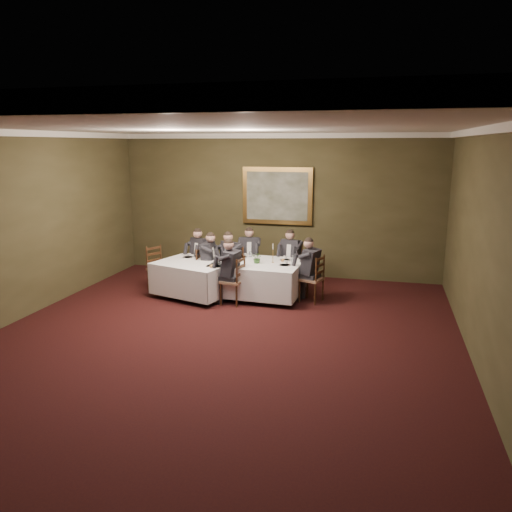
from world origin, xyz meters
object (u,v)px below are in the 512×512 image
at_px(table_main, 258,276).
at_px(table_second, 194,276).
at_px(centerpiece, 257,257).
at_px(diner_sec_backleft, 201,264).
at_px(diner_main_endleft, 208,270).
at_px(chair_sec_backright, 232,278).
at_px(diner_sec_backright, 231,268).
at_px(chair_sec_endright, 233,291).
at_px(diner_main_backright, 291,265).
at_px(diner_sec_endright, 232,280).
at_px(chair_main_endleft, 207,280).
at_px(chair_main_backleft, 250,272).
at_px(painting, 277,196).
at_px(chair_main_backright, 291,275).
at_px(chair_sec_backleft, 201,273).
at_px(chair_main_endright, 312,288).
at_px(chair_sec_endleft, 159,277).
at_px(diner_main_backleft, 249,262).
at_px(candlestick, 273,255).
at_px(diner_main_endright, 311,278).

bearing_deg(table_main, table_second, -165.83).
bearing_deg(centerpiece, diner_sec_backleft, 157.49).
xyz_separation_m(diner_main_endleft, chair_sec_backright, (0.47, 0.27, -0.23)).
xyz_separation_m(diner_sec_backright, chair_sec_endright, (0.33, -0.93, -0.23)).
xyz_separation_m(diner_main_backright, chair_sec_backright, (-1.25, -0.60, -0.23)).
bearing_deg(diner_sec_endright, chair_main_endleft, 58.30).
distance_m(chair_main_backleft, painting, 2.01).
xyz_separation_m(chair_main_backright, chair_main_endleft, (-1.73, -0.88, 0.00)).
relative_size(chair_sec_endright, diner_sec_endright, 0.74).
bearing_deg(chair_main_backright, painting, -49.00).
distance_m(chair_main_endleft, painting, 2.79).
bearing_deg(diner_sec_endright, chair_sec_backleft, 52.30).
height_order(chair_main_backleft, chair_main_endleft, same).
distance_m(chair_main_endright, chair_sec_endright, 1.65).
bearing_deg(chair_main_backleft, diner_main_endleft, 40.28).
height_order(diner_main_endleft, diner_sec_backright, same).
bearing_deg(diner_main_backright, chair_sec_endright, 70.86).
bearing_deg(centerpiece, table_main, 94.46).
bearing_deg(chair_sec_endleft, diner_main_endleft, 123.99).
height_order(diner_sec_backright, chair_sec_endright, diner_sec_backright).
xyz_separation_m(diner_sec_endright, centerpiece, (0.39, 0.54, 0.38)).
height_order(chair_main_endright, centerpiece, centerpiece).
relative_size(table_main, chair_sec_endleft, 1.93).
bearing_deg(chair_main_endleft, chair_main_endright, 85.76).
xyz_separation_m(chair_main_backright, chair_sec_endright, (-0.92, -1.55, 0.00)).
distance_m(diner_main_backleft, chair_sec_backright, 0.73).
xyz_separation_m(chair_main_backright, chair_sec_backleft, (-2.06, -0.37, 0.00)).
relative_size(chair_main_backright, centerpiece, 3.94).
relative_size(centerpiece, candlestick, 0.59).
relative_size(chair_sec_endright, centerpiece, 3.94).
relative_size(table_main, diner_main_endright, 1.44).
distance_m(table_main, chair_sec_endright, 0.74).
height_order(centerpiece, painting, painting).
bearing_deg(diner_main_backleft, diner_main_endright, 135.52).
height_order(chair_sec_endleft, candlestick, candlestick).
bearing_deg(chair_sec_endright, chair_main_endright, -61.76).
relative_size(chair_main_backright, painting, 0.57).
distance_m(centerpiece, painting, 2.28).
bearing_deg(diner_main_endright, table_main, 104.51).
distance_m(chair_main_backright, diner_main_backright, 0.23).
relative_size(table_main, painting, 1.11).
distance_m(diner_main_endright, candlestick, 0.95).
bearing_deg(chair_main_backright, chair_sec_backleft, 21.96).
xyz_separation_m(diner_sec_backleft, chair_sec_endright, (1.14, -1.17, -0.23)).
bearing_deg(diner_main_endleft, chair_sec_backleft, -147.06).
height_order(chair_sec_endright, chair_sec_endleft, same).
bearing_deg(diner_sec_backright, table_main, -174.43).
relative_size(table_second, painting, 1.07).
height_order(diner_main_endright, painting, painting).
bearing_deg(chair_main_backright, chair_sec_backright, 37.83).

